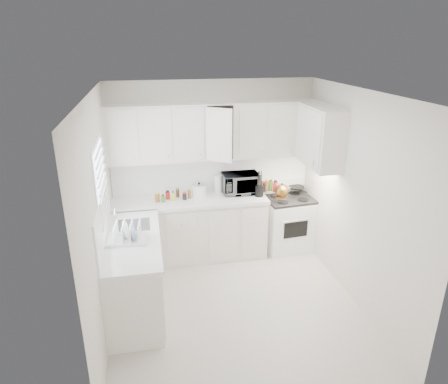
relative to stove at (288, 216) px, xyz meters
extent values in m
plane|color=beige|center=(-1.12, -1.29, -0.55)|extent=(3.20, 3.20, 0.00)
plane|color=white|center=(-1.12, -1.29, 2.05)|extent=(3.20, 3.20, 0.00)
plane|color=silver|center=(-1.12, 0.31, 0.75)|extent=(3.00, 0.00, 3.00)
plane|color=silver|center=(-1.12, -2.89, 0.75)|extent=(3.00, 0.00, 3.00)
plane|color=silver|center=(-2.62, -1.29, 0.75)|extent=(0.00, 3.20, 3.20)
plane|color=silver|center=(0.38, -1.29, 0.75)|extent=(0.00, 3.20, 3.20)
cube|color=white|center=(-1.51, 0.00, 0.38)|extent=(2.24, 0.64, 0.05)
cube|color=white|center=(-2.31, -1.09, 0.38)|extent=(0.64, 1.62, 0.05)
cube|color=white|center=(-1.12, 0.30, 0.68)|extent=(2.98, 0.02, 0.55)
cube|color=white|center=(-2.61, -1.09, 0.68)|extent=(0.02, 1.60, 0.55)
imported|color=gray|center=(-0.74, 0.12, 0.59)|extent=(0.54, 0.31, 0.37)
cylinder|color=white|center=(-1.06, 0.20, 0.54)|extent=(0.12, 0.12, 0.27)
cylinder|color=brown|center=(-1.97, 0.13, 0.47)|extent=(0.06, 0.06, 0.13)
cylinder|color=#41812B|center=(-1.90, 0.04, 0.47)|extent=(0.06, 0.06, 0.13)
cylinder|color=red|center=(-1.82, 0.13, 0.47)|extent=(0.06, 0.06, 0.13)
cylinder|color=#C6DA33|center=(-1.75, 0.04, 0.47)|extent=(0.06, 0.06, 0.13)
cylinder|color=#4C3215|center=(-1.67, 0.13, 0.47)|extent=(0.06, 0.06, 0.13)
cylinder|color=black|center=(-1.60, 0.04, 0.47)|extent=(0.06, 0.06, 0.13)
cylinder|color=brown|center=(-1.52, 0.13, 0.47)|extent=(0.06, 0.06, 0.13)
cylinder|color=red|center=(-0.54, 0.17, 0.50)|extent=(0.06, 0.06, 0.19)
cylinder|color=#C6DA33|center=(-0.49, 0.11, 0.50)|extent=(0.06, 0.06, 0.19)
cylinder|color=#4C3215|center=(-0.43, 0.17, 0.50)|extent=(0.06, 0.06, 0.19)
cylinder|color=black|center=(-0.38, 0.11, 0.50)|extent=(0.06, 0.06, 0.19)
cylinder|color=brown|center=(-0.32, 0.17, 0.50)|extent=(0.06, 0.06, 0.19)
cylinder|color=#41812B|center=(-0.27, 0.11, 0.50)|extent=(0.06, 0.06, 0.19)
cylinder|color=red|center=(-0.21, 0.17, 0.50)|extent=(0.06, 0.06, 0.19)
camera|label=1|loc=(-2.07, -5.41, 2.57)|focal=32.32mm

